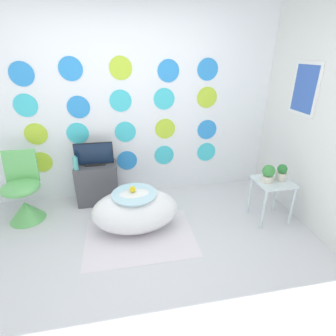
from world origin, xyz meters
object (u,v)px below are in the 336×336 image
at_px(chair, 24,199).
at_px(vase, 75,163).
at_px(bathtub, 135,210).
at_px(potted_plant_left, 268,173).
at_px(potted_plant_right, 282,173).
at_px(tv, 94,155).

height_order(chair, vase, chair).
xyz_separation_m(bathtub, vase, (-0.69, 0.61, 0.40)).
relative_size(chair, potted_plant_left, 4.08).
bearing_deg(bathtub, vase, 138.46).
relative_size(vase, potted_plant_right, 0.94).
relative_size(tv, potted_plant_left, 2.35).
distance_m(chair, potted_plant_right, 3.14).
bearing_deg(tv, potted_plant_right, -20.59).
height_order(vase, potted_plant_left, potted_plant_left).
distance_m(vase, potted_plant_right, 2.53).
distance_m(tv, vase, 0.26).
bearing_deg(vase, bathtub, -41.54).
xyz_separation_m(potted_plant_left, potted_plant_right, (0.19, 0.02, -0.02)).
bearing_deg(potted_plant_right, vase, 163.69).
bearing_deg(potted_plant_left, vase, 161.95).
xyz_separation_m(bathtub, chair, (-1.33, 0.46, 0.04)).
distance_m(bathtub, vase, 1.00).
bearing_deg(tv, potted_plant_left, -22.80).
height_order(bathtub, chair, chair).
height_order(bathtub, tv, tv).
distance_m(bathtub, potted_plant_right, 1.79).
xyz_separation_m(bathtub, tv, (-0.46, 0.73, 0.45)).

